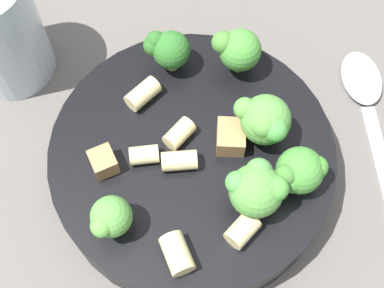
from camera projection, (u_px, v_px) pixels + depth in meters
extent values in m
plane|color=#5B5651|center=(192.00, 170.00, 0.45)|extent=(2.00, 2.00, 0.00)
cylinder|color=black|center=(192.00, 160.00, 0.43)|extent=(0.22, 0.22, 0.04)
cylinder|color=white|center=(192.00, 151.00, 0.42)|extent=(0.20, 0.20, 0.01)
torus|color=black|center=(192.00, 151.00, 0.41)|extent=(0.22, 0.22, 0.00)
cylinder|color=#93B766|center=(168.00, 62.00, 0.44)|extent=(0.01, 0.01, 0.01)
sphere|color=#2D6B28|center=(167.00, 51.00, 0.43)|extent=(0.03, 0.03, 0.03)
sphere|color=#2D6325|center=(154.00, 45.00, 0.43)|extent=(0.02, 0.02, 0.02)
sphere|color=#2D642A|center=(181.00, 45.00, 0.43)|extent=(0.01, 0.01, 0.01)
sphere|color=#2A6426|center=(156.00, 41.00, 0.42)|extent=(0.02, 0.02, 0.02)
cylinder|color=#84AD60|center=(261.00, 128.00, 0.41)|extent=(0.01, 0.01, 0.01)
sphere|color=#569942|center=(264.00, 116.00, 0.40)|extent=(0.04, 0.04, 0.04)
sphere|color=#56923E|center=(263.00, 125.00, 0.38)|extent=(0.02, 0.02, 0.02)
sphere|color=#4A9B44|center=(275.00, 129.00, 0.38)|extent=(0.02, 0.02, 0.02)
sphere|color=#589E42|center=(245.00, 109.00, 0.39)|extent=(0.02, 0.02, 0.02)
cylinder|color=#93B766|center=(296.00, 179.00, 0.40)|extent=(0.01, 0.01, 0.01)
sphere|color=#478E38|center=(300.00, 170.00, 0.38)|extent=(0.03, 0.03, 0.03)
sphere|color=#458E30|center=(317.00, 167.00, 0.38)|extent=(0.02, 0.02, 0.02)
sphere|color=#437D32|center=(285.00, 175.00, 0.37)|extent=(0.02, 0.02, 0.02)
sphere|color=#3C7F31|center=(290.00, 182.00, 0.38)|extent=(0.02, 0.02, 0.02)
cylinder|color=#9EC175|center=(114.00, 224.00, 0.38)|extent=(0.01, 0.01, 0.01)
sphere|color=#569942|center=(111.00, 216.00, 0.37)|extent=(0.03, 0.03, 0.03)
sphere|color=#4A8742|center=(100.00, 226.00, 0.36)|extent=(0.01, 0.01, 0.01)
sphere|color=#5B9F42|center=(102.00, 227.00, 0.36)|extent=(0.02, 0.02, 0.02)
cylinder|color=#9EC175|center=(253.00, 200.00, 0.39)|extent=(0.01, 0.01, 0.01)
sphere|color=#569942|center=(256.00, 191.00, 0.37)|extent=(0.04, 0.04, 0.04)
sphere|color=#518E45|center=(259.00, 172.00, 0.37)|extent=(0.02, 0.02, 0.02)
sphere|color=#4D9F3C|center=(276.00, 188.00, 0.36)|extent=(0.02, 0.02, 0.02)
sphere|color=#4DA044|center=(237.00, 182.00, 0.36)|extent=(0.02, 0.02, 0.02)
cylinder|color=#93B766|center=(238.00, 63.00, 0.44)|extent=(0.01, 0.01, 0.01)
sphere|color=#478E38|center=(240.00, 50.00, 0.42)|extent=(0.03, 0.03, 0.03)
sphere|color=#488233|center=(223.00, 42.00, 0.42)|extent=(0.02, 0.02, 0.02)
sphere|color=#3F883A|center=(229.00, 40.00, 0.42)|extent=(0.01, 0.01, 0.01)
cylinder|color=beige|center=(242.00, 230.00, 0.38)|extent=(0.03, 0.03, 0.02)
cylinder|color=beige|center=(145.00, 157.00, 0.40)|extent=(0.02, 0.02, 0.01)
cylinder|color=beige|center=(179.00, 161.00, 0.40)|extent=(0.03, 0.02, 0.01)
cylinder|color=beige|center=(143.00, 94.00, 0.43)|extent=(0.03, 0.03, 0.02)
cylinder|color=beige|center=(179.00, 134.00, 0.41)|extent=(0.03, 0.03, 0.01)
cylinder|color=beige|center=(177.00, 254.00, 0.37)|extent=(0.02, 0.03, 0.02)
cube|color=#A87A4C|center=(232.00, 142.00, 0.41)|extent=(0.03, 0.03, 0.02)
cube|color=#A87A4C|center=(103.00, 156.00, 0.40)|extent=(0.02, 0.02, 0.02)
cylinder|color=silver|center=(6.00, 51.00, 0.47)|extent=(0.07, 0.07, 0.05)
cube|color=#B2B2B7|center=(384.00, 170.00, 0.45)|extent=(0.03, 0.12, 0.01)
ellipsoid|color=#B2B2B7|center=(362.00, 78.00, 0.48)|extent=(0.04, 0.06, 0.01)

